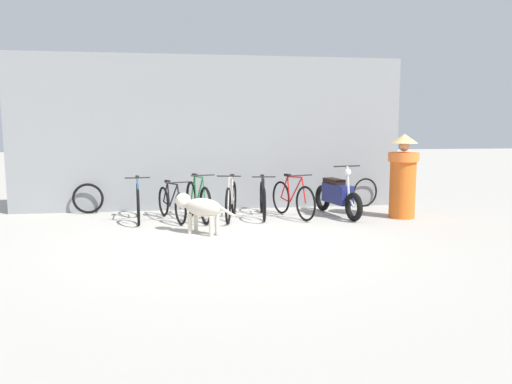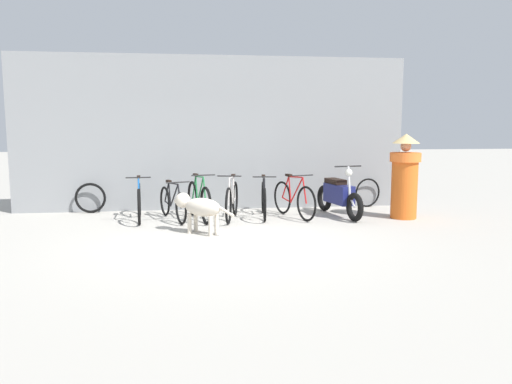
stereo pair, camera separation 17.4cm
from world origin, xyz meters
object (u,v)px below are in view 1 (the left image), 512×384
bicycle_2 (198,201)px  bicycle_3 (231,201)px  bicycle_0 (138,202)px  motorcycle (337,196)px  person_in_robes (403,175)px  spare_tire_right (365,192)px  bicycle_1 (172,204)px  bicycle_5 (293,199)px  bicycle_4 (263,199)px  spare_tire_left (88,198)px  stray_dog (199,207)px

bicycle_2 → bicycle_3: 0.65m
bicycle_0 → bicycle_3: size_ratio=1.01×
motorcycle → person_in_robes: bearing=60.5°
bicycle_2 → spare_tire_right: (3.85, 1.05, -0.05)m
person_in_robes → bicycle_1: bearing=-37.7°
bicycle_5 → motorcycle: (0.94, 0.03, 0.05)m
bicycle_2 → bicycle_3: size_ratio=1.00×
bicycle_1 → person_in_robes: 4.64m
motorcycle → spare_tire_right: (0.99, 1.02, -0.09)m
bicycle_3 → spare_tire_right: 3.38m
bicycle_3 → bicycle_4: bearing=115.7°
bicycle_0 → bicycle_3: bearing=80.2°
bicycle_1 → bicycle_3: 1.17m
motorcycle → bicycle_3: bearing=-99.4°
bicycle_4 → motorcycle: 1.55m
bicycle_0 → bicycle_5: bicycle_5 is taller
bicycle_5 → motorcycle: size_ratio=0.85×
motorcycle → spare_tire_right: motorcycle is taller
bicycle_2 → bicycle_3: (0.65, -0.05, -0.00)m
bicycle_4 → bicycle_5: bicycle_5 is taller
bicycle_0 → motorcycle: bearing=83.8°
spare_tire_left → bicycle_1: bearing=-30.0°
motorcycle → spare_tire_left: 5.23m
bicycle_5 → motorcycle: bearing=72.9°
bicycle_2 → spare_tire_left: bicycle_2 is taller
spare_tire_left → bicycle_3: bearing=-20.6°
spare_tire_right → bicycle_0: bearing=-169.3°
person_in_robes → motorcycle: bearing=-50.8°
bicycle_2 → bicycle_3: bearing=71.6°
bicycle_3 → stray_dog: 1.42m
stray_dog → bicycle_0: bearing=-12.1°
bicycle_2 → person_in_robes: 4.12m
bicycle_5 → stray_dog: size_ratio=1.50×
motorcycle → bicycle_4: bearing=-104.5°
bicycle_4 → stray_dog: 1.94m
bicycle_1 → bicycle_3: bearing=66.5°
bicycle_3 → bicycle_5: 1.26m
bicycle_3 → stray_dog: (-0.68, -1.24, 0.09)m
stray_dog → bicycle_5: bearing=-107.6°
spare_tire_left → spare_tire_right: 6.12m
bicycle_2 → stray_dog: (-0.03, -1.30, 0.08)m
bicycle_0 → spare_tire_right: bicycle_0 is taller
motorcycle → spare_tire_left: motorcycle is taller
bicycle_3 → bicycle_4: (0.66, 0.16, -0.01)m
bicycle_3 → stray_dog: size_ratio=1.61×
bicycle_2 → bicycle_1: bearing=-107.8°
person_in_robes → spare_tire_left: size_ratio=2.61×
bicycle_0 → spare_tire_right: bearing=95.6°
bicycle_3 → spare_tire_left: 3.12m
bicycle_4 → spare_tire_left: (-3.58, 0.94, -0.04)m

